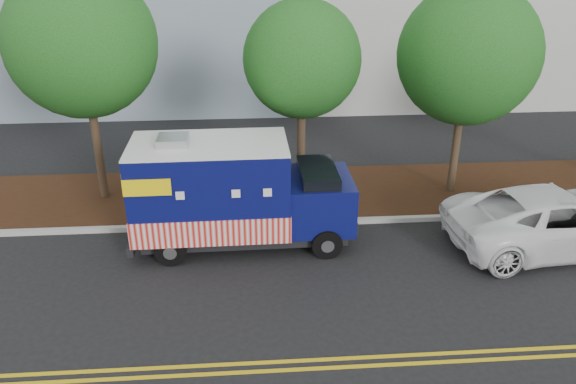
{
  "coord_description": "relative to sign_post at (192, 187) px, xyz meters",
  "views": [
    {
      "loc": [
        -0.51,
        -13.4,
        8.09
      ],
      "look_at": [
        0.5,
        0.6,
        1.49
      ],
      "focal_mm": 35.0,
      "sensor_mm": 36.0,
      "label": 1
    }
  ],
  "objects": [
    {
      "name": "white_car",
      "position": [
        10.1,
        -2.05,
        -0.37
      ],
      "size": [
        6.22,
        3.28,
        1.67
      ],
      "primitive_type": "imported",
      "rotation": [
        0.0,
        0.0,
        1.66
      ],
      "color": "white",
      "rests_on": "ground"
    },
    {
      "name": "tree_a",
      "position": [
        -3.03,
        1.83,
        3.87
      ],
      "size": [
        4.38,
        4.38,
        7.27
      ],
      "color": "#38281C",
      "rests_on": "ground"
    },
    {
      "name": "tree_b",
      "position": [
        3.37,
        1.5,
        3.37
      ],
      "size": [
        3.52,
        3.52,
        6.34
      ],
      "color": "#38281C",
      "rests_on": "ground"
    },
    {
      "name": "curb",
      "position": [
        2.26,
        -0.33,
        -1.12
      ],
      "size": [
        120.0,
        0.18,
        0.15
      ],
      "primitive_type": "cube",
      "color": "#9E9E99",
      "rests_on": "ground"
    },
    {
      "name": "food_truck",
      "position": [
        1.19,
        -1.21,
        0.26
      ],
      "size": [
        6.16,
        2.42,
        3.22
      ],
      "rotation": [
        0.0,
        0.0,
        0.01
      ],
      "color": "black",
      "rests_on": "ground"
    },
    {
      "name": "centerline_far",
      "position": [
        2.26,
        -6.43,
        -1.19
      ],
      "size": [
        120.0,
        0.1,
        0.01
      ],
      "primitive_type": "cube",
      "color": "gold",
      "rests_on": "ground"
    },
    {
      "name": "mulch_strip",
      "position": [
        2.26,
        1.77,
        -1.12
      ],
      "size": [
        120.0,
        4.0,
        0.15
      ],
      "primitive_type": "cube",
      "color": "black",
      "rests_on": "ground"
    },
    {
      "name": "centerline_near",
      "position": [
        2.26,
        -6.18,
        -1.19
      ],
      "size": [
        120.0,
        0.1,
        0.01
      ],
      "primitive_type": "cube",
      "color": "gold",
      "rests_on": "ground"
    },
    {
      "name": "ground",
      "position": [
        2.26,
        -1.73,
        -1.2
      ],
      "size": [
        120.0,
        120.0,
        0.0
      ],
      "primitive_type": "plane",
      "color": "black",
      "rests_on": "ground"
    },
    {
      "name": "tree_c",
      "position": [
        8.4,
        1.47,
        3.44
      ],
      "size": [
        4.27,
        4.27,
        6.78
      ],
      "color": "#38281C",
      "rests_on": "ground"
    },
    {
      "name": "sign_post",
      "position": [
        0.0,
        0.0,
        0.0
      ],
      "size": [
        0.06,
        0.06,
        2.4
      ],
      "primitive_type": "cube",
      "color": "#473828",
      "rests_on": "ground"
    }
  ]
}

